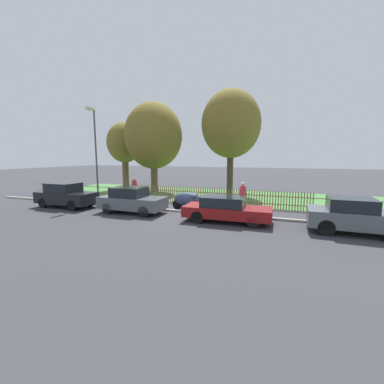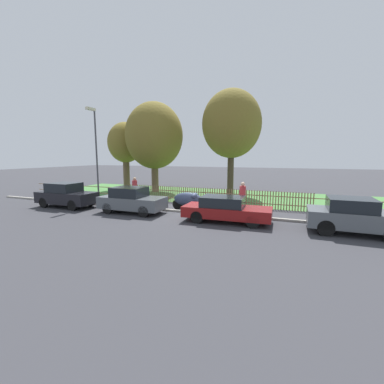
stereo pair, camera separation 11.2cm
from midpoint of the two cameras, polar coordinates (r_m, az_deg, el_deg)
ground_plane at (r=14.78m, az=0.65°, el=-4.84°), size 120.00×120.00×0.00m
kerb_stone at (r=14.86m, az=0.79°, el=-4.53°), size 31.92×0.20×0.12m
grass_strip at (r=21.32m, az=7.18°, el=-0.89°), size 31.92×8.16×0.01m
park_fence at (r=17.36m, az=3.97°, el=-1.00°), size 31.92×0.05×1.15m
parked_car_silver_hatchback at (r=18.43m, az=-26.01°, el=-0.60°), size 3.91×1.66×1.57m
parked_car_black_saloon at (r=15.29m, az=-13.06°, el=-1.75°), size 3.83×1.71×1.50m
parked_car_navy_estate at (r=12.96m, az=7.75°, el=-3.77°), size 4.38×1.79×1.29m
parked_car_red_compact at (r=12.92m, az=32.50°, el=-4.48°), size 3.73×1.82×1.53m
covered_motorcycle at (r=15.61m, az=-0.54°, el=-1.63°), size 2.00×0.77×1.09m
tree_nearest_kerb at (r=26.04m, az=-14.45°, el=10.43°), size 3.37×3.37×6.51m
tree_behind_motorcycle at (r=23.86m, az=-8.27°, el=12.21°), size 5.16×5.16×8.06m
tree_mid_park at (r=21.89m, az=8.93°, el=14.65°), size 4.82×4.82×8.65m
pedestrian_near_fence at (r=18.91m, az=-12.43°, el=0.88°), size 0.48×0.48×1.77m
pedestrian_by_lamp at (r=15.15m, az=11.38°, el=-0.76°), size 0.42×0.42×1.80m
street_lamp at (r=18.97m, az=-20.56°, el=9.65°), size 0.20×0.79×6.46m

